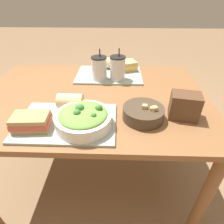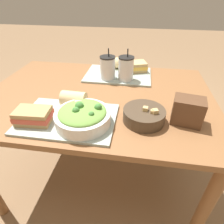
% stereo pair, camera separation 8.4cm
% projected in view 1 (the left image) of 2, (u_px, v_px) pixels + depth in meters
% --- Properties ---
extents(ground_plane, '(12.00, 12.00, 0.00)m').
position_uv_depth(ground_plane, '(98.00, 175.00, 1.50)').
color(ground_plane, '#846647').
extents(dining_table, '(1.31, 0.91, 0.74)m').
position_uv_depth(dining_table, '(93.00, 108.00, 1.13)').
color(dining_table, brown).
rests_on(dining_table, ground_plane).
extents(tray_near, '(0.44, 0.30, 0.01)m').
position_uv_depth(tray_near, '(67.00, 122.00, 0.85)').
color(tray_near, '#99A89E').
rests_on(tray_near, dining_table).
extents(tray_far, '(0.44, 0.30, 0.01)m').
position_uv_depth(tray_far, '(109.00, 75.00, 1.29)').
color(tray_far, '#99A89E').
rests_on(tray_far, dining_table).
extents(salad_bowl, '(0.25, 0.25, 0.10)m').
position_uv_depth(salad_bowl, '(84.00, 118.00, 0.80)').
color(salad_bowl, white).
rests_on(salad_bowl, tray_near).
extents(soup_bowl, '(0.19, 0.19, 0.08)m').
position_uv_depth(soup_bowl, '(143.00, 113.00, 0.87)').
color(soup_bowl, '#473828').
rests_on(soup_bowl, dining_table).
extents(sandwich_near, '(0.16, 0.11, 0.06)m').
position_uv_depth(sandwich_near, '(31.00, 122.00, 0.79)').
color(sandwich_near, tan).
rests_on(sandwich_near, tray_near).
extents(baguette_near, '(0.12, 0.08, 0.08)m').
position_uv_depth(baguette_near, '(71.00, 101.00, 0.91)').
color(baguette_near, '#DBBC84').
rests_on(baguette_near, tray_near).
extents(sandwich_far, '(0.17, 0.15, 0.06)m').
position_uv_depth(sandwich_far, '(125.00, 66.00, 1.33)').
color(sandwich_far, tan).
rests_on(sandwich_far, tray_far).
extents(baguette_far, '(0.12, 0.08, 0.08)m').
position_uv_depth(baguette_far, '(107.00, 63.00, 1.36)').
color(baguette_far, '#DBBC84').
rests_on(baguette_far, tray_far).
extents(drink_cup_dark, '(0.10, 0.10, 0.20)m').
position_uv_depth(drink_cup_dark, '(99.00, 69.00, 1.18)').
color(drink_cup_dark, silver).
rests_on(drink_cup_dark, tray_far).
extents(drink_cup_red, '(0.10, 0.10, 0.20)m').
position_uv_depth(drink_cup_red, '(118.00, 69.00, 1.18)').
color(drink_cup_red, silver).
rests_on(drink_cup_red, tray_far).
extents(chip_bag, '(0.15, 0.12, 0.12)m').
position_uv_depth(chip_bag, '(184.00, 106.00, 0.86)').
color(chip_bag, brown).
rests_on(chip_bag, dining_table).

